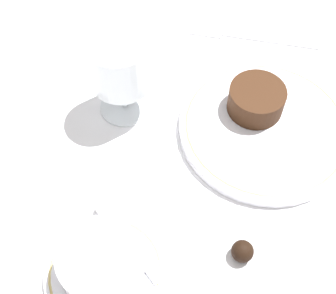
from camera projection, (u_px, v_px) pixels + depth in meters
The scene contains 9 objects.
ground_plane at pixel (219, 129), 0.63m from camera, with size 3.00×3.00×0.00m, color white.
dinner_plate at pixel (265, 128), 0.62m from camera, with size 0.23×0.23×0.01m.
saucer at pixel (106, 273), 0.52m from camera, with size 0.14×0.14×0.01m.
coffee_cup at pixel (102, 263), 0.49m from camera, with size 0.12×0.09×0.05m.
spoon at pixel (119, 232), 0.54m from camera, with size 0.09×0.09×0.00m.
wine_glass at pixel (120, 67), 0.58m from camera, with size 0.08×0.08×0.12m.
fork at pixel (239, 36), 0.72m from camera, with size 0.02×0.20×0.01m.
dessert_cake at pixel (256, 100), 0.62m from camera, with size 0.07×0.07×0.04m.
chocolate_truffle at pixel (242, 251), 0.52m from camera, with size 0.03×0.03×0.03m.
Camera 1 is at (-0.37, 0.01, 0.51)m, focal length 50.00 mm.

